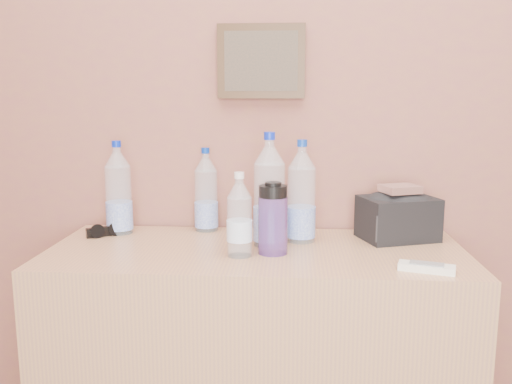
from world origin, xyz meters
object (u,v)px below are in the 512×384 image
pet_small (239,220)px  foil_packet (400,189)px  nalgene_bottle (273,219)px  sunglasses (106,231)px  pet_large_a (119,193)px  pet_large_c (301,197)px  toiletry_bag (398,215)px  ac_remote (427,268)px  pet_large_d (269,196)px  pet_large_b (206,194)px  dresser (256,369)px

pet_small → foil_packet: pet_small is taller
nalgene_bottle → sunglasses: bearing=163.9°
pet_large_a → pet_large_c: 0.63m
nalgene_bottle → toiletry_bag: 0.45m
pet_small → ac_remote: pet_small is taller
pet_small → foil_packet: 0.55m
pet_large_d → pet_large_a: bearing=167.3°
sunglasses → pet_large_a: bearing=16.6°
pet_small → ac_remote: size_ratio=1.69×
nalgene_bottle → foil_packet: size_ratio=1.93×
pet_large_a → pet_large_b: (0.29, 0.06, -0.01)m
pet_large_d → dresser: bearing=-130.5°
pet_large_c → toiletry_bag: pet_large_c is taller
pet_large_a → ac_remote: pet_large_a is taller
pet_large_a → nalgene_bottle: bearing=-21.3°
dresser → nalgene_bottle: nalgene_bottle is taller
pet_small → sunglasses: pet_small is taller
pet_large_b → pet_large_c: pet_large_c is taller
pet_small → toiletry_bag: 0.56m
foil_packet → pet_large_b: bearing=172.0°
pet_large_a → ac_remote: 1.04m
dresser → pet_large_d: (0.04, 0.05, 0.57)m
pet_large_b → nalgene_bottle: (0.25, -0.27, -0.02)m
pet_large_a → pet_large_b: bearing=11.9°
pet_large_b → nalgene_bottle: 0.37m
pet_large_b → pet_small: size_ratio=1.16×
pet_large_d → sunglasses: (-0.56, 0.07, -0.14)m
dresser → pet_large_a: pet_large_a is taller
sunglasses → toiletry_bag: toiletry_bag is taller
pet_small → sunglasses: size_ratio=1.95×
pet_large_a → pet_small: bearing=-28.9°
pet_large_a → toiletry_bag: (0.95, -0.02, -0.06)m
nalgene_bottle → foil_packet: bearing=23.8°
pet_large_d → foil_packet: bearing=11.8°
pet_large_d → ac_remote: (0.44, -0.24, -0.15)m
ac_remote → sunglasses: bearing=179.7°
sunglasses → toiletry_bag: (0.99, 0.03, 0.06)m
pet_large_d → ac_remote: size_ratio=2.42×
pet_large_a → ac_remote: size_ratio=2.16×
ac_remote → foil_packet: foil_packet is taller
pet_large_c → ac_remote: size_ratio=2.24×
pet_large_c → pet_small: 0.26m
nalgene_bottle → sunglasses: (-0.58, 0.17, -0.09)m
sunglasses → foil_packet: size_ratio=1.14×
pet_large_b → pet_large_c: bearing=-20.7°
toiletry_bag → foil_packet: bearing=-109.3°
pet_large_d → foil_packet: 0.43m
dresser → ac_remote: size_ratio=8.71×
nalgene_bottle → toiletry_bag: bearing=25.4°
ac_remote → toiletry_bag: size_ratio=0.63×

